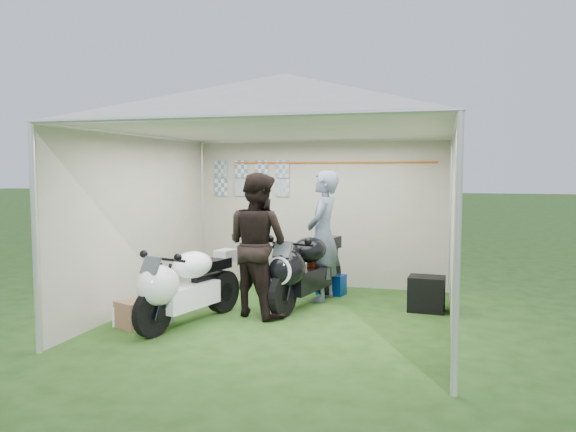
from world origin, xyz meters
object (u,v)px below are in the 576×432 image
(equipment_box, at_px, (426,294))
(paddock_stand, at_px, (331,284))
(motorcycle_white, at_px, (185,284))
(motorcycle_black, at_px, (304,268))
(canopy_tent, at_px, (285,109))
(crate_0, at_px, (152,313))
(person_blue_jacket, at_px, (323,236))
(person_dark_jacket, at_px, (258,244))
(crate_2, at_px, (130,315))
(crate_1, at_px, (134,314))

(equipment_box, bearing_deg, paddock_stand, 155.40)
(motorcycle_white, height_order, motorcycle_black, motorcycle_black)
(canopy_tent, xyz_separation_m, crate_0, (-1.44, -0.76, -2.44))
(motorcycle_white, relative_size, person_blue_jacket, 0.97)
(motorcycle_white, xyz_separation_m, paddock_stand, (1.34, 2.10, -0.35))
(canopy_tent, height_order, person_dark_jacket, canopy_tent)
(motorcycle_black, bearing_deg, motorcycle_white, -119.57)
(motorcycle_white, height_order, paddock_stand, motorcycle_white)
(crate_2, bearing_deg, motorcycle_black, 37.59)
(person_blue_jacket, xyz_separation_m, crate_0, (-1.71, -1.75, -0.78))
(person_blue_jacket, xyz_separation_m, crate_2, (-1.94, -1.86, -0.79))
(person_dark_jacket, bearing_deg, motorcycle_black, -105.44)
(person_blue_jacket, distance_m, crate_2, 2.80)
(equipment_box, bearing_deg, person_dark_jacket, -159.20)
(equipment_box, xyz_separation_m, crate_0, (-3.14, -1.50, -0.09))
(canopy_tent, bearing_deg, crate_2, -152.74)
(equipment_box, distance_m, crate_1, 3.68)
(paddock_stand, xyz_separation_m, person_blue_jacket, (-0.05, -0.38, 0.76))
(equipment_box, xyz_separation_m, crate_1, (-3.28, -1.66, -0.07))
(motorcycle_black, distance_m, crate_1, 2.26)
(person_dark_jacket, distance_m, person_blue_jacket, 1.20)
(paddock_stand, distance_m, crate_2, 2.99)
(paddock_stand, height_order, equipment_box, equipment_box)
(canopy_tent, bearing_deg, crate_1, -149.78)
(person_dark_jacket, relative_size, crate_0, 4.51)
(crate_0, distance_m, crate_2, 0.26)
(motorcycle_white, relative_size, person_dark_jacket, 0.99)
(person_dark_jacket, xyz_separation_m, equipment_box, (2.05, 0.78, -0.67))
(motorcycle_white, bearing_deg, motorcycle_black, 62.32)
(paddock_stand, distance_m, equipment_box, 1.52)
(person_blue_jacket, height_order, crate_2, person_blue_jacket)
(canopy_tent, bearing_deg, crate_0, -152.26)
(motorcycle_white, distance_m, crate_0, 0.55)
(equipment_box, bearing_deg, crate_2, -154.56)
(crate_0, bearing_deg, person_blue_jacket, 45.71)
(motorcycle_black, bearing_deg, person_dark_jacket, -117.12)
(person_dark_jacket, distance_m, crate_1, 1.69)
(crate_2, bearing_deg, canopy_tent, 27.26)
(motorcycle_white, bearing_deg, person_blue_jacket, 67.98)
(paddock_stand, height_order, person_blue_jacket, person_blue_jacket)
(canopy_tent, relative_size, motorcycle_white, 3.18)
(motorcycle_white, distance_m, person_blue_jacket, 2.19)
(canopy_tent, height_order, paddock_stand, canopy_tent)
(canopy_tent, distance_m, equipment_box, 2.99)
(person_dark_jacket, bearing_deg, paddock_stand, -90.48)
(motorcycle_black, relative_size, equipment_box, 4.22)
(motorcycle_black, relative_size, person_blue_jacket, 1.05)
(motorcycle_white, height_order, crate_2, motorcycle_white)
(crate_0, distance_m, crate_1, 0.22)
(motorcycle_black, xyz_separation_m, paddock_stand, (0.20, 0.86, -0.39))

